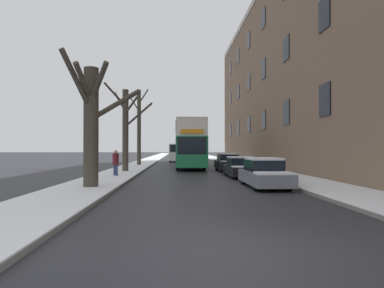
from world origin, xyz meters
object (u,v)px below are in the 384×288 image
bare_tree_left_1 (126,127)px  parked_car_0 (264,174)px  parked_car_1 (241,167)px  parked_car_2 (228,163)px  bare_tree_left_0 (92,122)px  pedestrian_left_sidewalk (116,163)px  oncoming_van (177,152)px  double_decker_bus (189,142)px  bare_tree_left_2 (139,126)px

bare_tree_left_1 → parked_car_0: 12.86m
parked_car_1 → parked_car_2: 5.89m
bare_tree_left_0 → pedestrian_left_sidewalk: 6.51m
parked_car_2 → oncoming_van: size_ratio=0.90×
bare_tree_left_1 → oncoming_van: bearing=79.6°
bare_tree_left_0 → parked_car_1: size_ratio=1.30×
bare_tree_left_1 → parked_car_2: bare_tree_left_1 is taller
double_decker_bus → pedestrian_left_sidewalk: size_ratio=6.31×
parked_car_0 → oncoming_van: bearing=97.7°
bare_tree_left_1 → bare_tree_left_0: bearing=-89.7°
double_decker_bus → bare_tree_left_2: bearing=144.4°
parked_car_1 → bare_tree_left_0: bearing=-140.2°
bare_tree_left_1 → oncoming_van: bare_tree_left_1 is taller
bare_tree_left_0 → parked_car_2: bare_tree_left_0 is taller
bare_tree_left_1 → bare_tree_left_2: bearing=90.4°
bare_tree_left_1 → double_decker_bus: bearing=50.1°
bare_tree_left_1 → parked_car_0: size_ratio=1.49×
bare_tree_left_2 → parked_car_2: (8.08, -7.66, -3.53)m
bare_tree_left_1 → parked_car_1: bare_tree_left_1 is taller
parked_car_1 → bare_tree_left_2: bearing=120.8°
parked_car_0 → bare_tree_left_0: bearing=-174.0°
bare_tree_left_2 → oncoming_van: bare_tree_left_2 is taller
bare_tree_left_1 → oncoming_van: 21.59m
bare_tree_left_0 → oncoming_van: size_ratio=1.16×
bare_tree_left_0 → double_decker_bus: bare_tree_left_0 is taller
bare_tree_left_1 → pedestrian_left_sidewalk: bare_tree_left_1 is taller
bare_tree_left_0 → bare_tree_left_1: size_ratio=0.89×
bare_tree_left_0 → bare_tree_left_1: (-0.06, 10.51, 0.40)m
bare_tree_left_1 → bare_tree_left_2: bare_tree_left_2 is taller
parked_car_0 → double_decker_bus: bearing=100.8°
pedestrian_left_sidewalk → double_decker_bus: bearing=-63.1°
parked_car_0 → parked_car_1: size_ratio=0.98×
parked_car_1 → parked_car_0: bearing=-90.0°
bare_tree_left_0 → bare_tree_left_2: size_ratio=0.74×
bare_tree_left_1 → bare_tree_left_2: size_ratio=0.83×
pedestrian_left_sidewalk → bare_tree_left_2: bearing=-36.9°
double_decker_bus → parked_car_1: bearing=-73.2°
parked_car_2 → pedestrian_left_sidewalk: bearing=-141.6°
bare_tree_left_0 → parked_car_1: (7.95, 6.61, -2.42)m
bare_tree_left_2 → parked_car_0: bare_tree_left_2 is taller
bare_tree_left_0 → double_decker_bus: bearing=73.3°
parked_car_1 → double_decker_bus: bearing=106.8°
parked_car_1 → pedestrian_left_sidewalk: (-7.98, -0.44, 0.36)m
bare_tree_left_0 → parked_car_1: bearing=39.8°
pedestrian_left_sidewalk → bare_tree_left_0: bearing=143.0°
parked_car_0 → oncoming_van: (-4.14, 30.81, 0.67)m
parked_car_0 → parked_car_2: 11.67m
parked_car_0 → pedestrian_left_sidewalk: 9.60m
bare_tree_left_2 → pedestrian_left_sidewalk: bare_tree_left_2 is taller
oncoming_van → pedestrian_left_sidewalk: bearing=-98.6°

